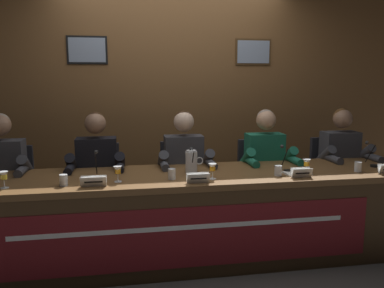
{
  "coord_description": "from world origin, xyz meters",
  "views": [
    {
      "loc": [
        -0.55,
        -3.18,
        1.53
      ],
      "look_at": [
        0.0,
        0.0,
        0.99
      ],
      "focal_mm": 36.95,
      "sensor_mm": 36.0,
      "label": 1
    }
  ],
  "objects_px": {
    "panelist_center": "(185,166)",
    "water_cup_center": "(172,175)",
    "juice_glass_right": "(307,164)",
    "chair_far_right": "(332,182)",
    "conference_table": "(194,203)",
    "document_stack_right": "(297,173)",
    "water_pitcher_central": "(192,162)",
    "juice_glass_left": "(118,171)",
    "chair_left": "(99,193)",
    "water_cup_far_right": "(358,167)",
    "panelist_left": "(97,170)",
    "nameplate_center": "(198,178)",
    "nameplate_left": "(94,181)",
    "water_cup_right": "(278,171)",
    "panelist_far_right": "(344,160)",
    "juice_glass_center": "(213,168)",
    "chair_right": "(259,185)",
    "water_cup_left": "(63,181)",
    "juice_glass_far_left": "(4,177)",
    "microphone_right": "(285,163)",
    "panelist_right": "(267,163)",
    "nameplate_right": "(302,173)",
    "microphone_left": "(96,170)",
    "microphone_center": "(193,166)",
    "chair_center": "(182,189)",
    "chair_far_left": "(10,197)",
    "microphone_far_right": "(371,158)",
    "panelist_far_left": "(1,173)"
  },
  "relations": [
    {
      "from": "panelist_far_left",
      "to": "juice_glass_left",
      "type": "distance_m",
      "value": 1.15
    },
    {
      "from": "water_pitcher_central",
      "to": "juice_glass_left",
      "type": "bearing_deg",
      "value": -161.59
    },
    {
      "from": "microphone_far_right",
      "to": "water_cup_center",
      "type": "bearing_deg",
      "value": -174.79
    },
    {
      "from": "juice_glass_right",
      "to": "juice_glass_center",
      "type": "bearing_deg",
      "value": -177.22
    },
    {
      "from": "panelist_far_right",
      "to": "water_cup_right",
      "type": "bearing_deg",
      "value": -148.04
    },
    {
      "from": "microphone_left",
      "to": "juice_glass_right",
      "type": "xyz_separation_m",
      "value": [
        1.72,
        -0.13,
        0.01
      ]
    },
    {
      "from": "nameplate_right",
      "to": "document_stack_right",
      "type": "xyz_separation_m",
      "value": [
        0.02,
        0.12,
        -0.03
      ]
    },
    {
      "from": "juice_glass_left",
      "to": "water_cup_far_right",
      "type": "bearing_deg",
      "value": -0.14
    },
    {
      "from": "nameplate_left",
      "to": "juice_glass_left",
      "type": "distance_m",
      "value": 0.21
    },
    {
      "from": "chair_left",
      "to": "juice_glass_left",
      "type": "bearing_deg",
      "value": -75.39
    },
    {
      "from": "juice_glass_far_left",
      "to": "chair_center",
      "type": "relative_size",
      "value": 0.14
    },
    {
      "from": "microphone_left",
      "to": "juice_glass_center",
      "type": "xyz_separation_m",
      "value": [
        0.91,
        -0.16,
        0.01
      ]
    },
    {
      "from": "panelist_left",
      "to": "nameplate_center",
      "type": "bearing_deg",
      "value": -41.21
    },
    {
      "from": "water_cup_right",
      "to": "water_pitcher_central",
      "type": "bearing_deg",
      "value": 161.64
    },
    {
      "from": "juice_glass_far_left",
      "to": "document_stack_right",
      "type": "distance_m",
      "value": 2.28
    },
    {
      "from": "panelist_center",
      "to": "water_pitcher_central",
      "type": "height_order",
      "value": "panelist_center"
    },
    {
      "from": "microphone_center",
      "to": "chair_right",
      "type": "relative_size",
      "value": 0.24
    },
    {
      "from": "chair_far_left",
      "to": "microphone_far_right",
      "type": "bearing_deg",
      "value": -10.07
    },
    {
      "from": "microphone_center",
      "to": "water_cup_far_right",
      "type": "xyz_separation_m",
      "value": [
        1.4,
        -0.13,
        -0.04
      ]
    },
    {
      "from": "water_cup_center",
      "to": "chair_far_left",
      "type": "bearing_deg",
      "value": 152.23
    },
    {
      "from": "juice_glass_far_left",
      "to": "microphone_right",
      "type": "bearing_deg",
      "value": 4.01
    },
    {
      "from": "panelist_center",
      "to": "water_cup_center",
      "type": "bearing_deg",
      "value": -109.11
    },
    {
      "from": "water_cup_right",
      "to": "panelist_far_right",
      "type": "distance_m",
      "value": 1.1
    },
    {
      "from": "water_cup_right",
      "to": "chair_right",
      "type": "bearing_deg",
      "value": 81.01
    },
    {
      "from": "water_cup_left",
      "to": "microphone_left",
      "type": "distance_m",
      "value": 0.28
    },
    {
      "from": "juice_glass_far_left",
      "to": "nameplate_right",
      "type": "xyz_separation_m",
      "value": [
        2.26,
        -0.08,
        -0.05
      ]
    },
    {
      "from": "chair_right",
      "to": "chair_far_right",
      "type": "relative_size",
      "value": 1.0
    },
    {
      "from": "chair_far_left",
      "to": "microphone_right",
      "type": "xyz_separation_m",
      "value": [
        2.41,
        -0.64,
        0.38
      ]
    },
    {
      "from": "chair_center",
      "to": "juice_glass_center",
      "type": "height_order",
      "value": "chair_center"
    },
    {
      "from": "nameplate_left",
      "to": "microphone_center",
      "type": "bearing_deg",
      "value": 16.58
    },
    {
      "from": "chair_center",
      "to": "chair_far_right",
      "type": "distance_m",
      "value": 1.61
    },
    {
      "from": "water_cup_left",
      "to": "juice_glass_center",
      "type": "distance_m",
      "value": 1.13
    },
    {
      "from": "chair_far_left",
      "to": "chair_right",
      "type": "xyz_separation_m",
      "value": [
        2.42,
        0.0,
        0.0
      ]
    },
    {
      "from": "juice_glass_right",
      "to": "chair_far_right",
      "type": "bearing_deg",
      "value": 48.38
    },
    {
      "from": "nameplate_center",
      "to": "juice_glass_center",
      "type": "relative_size",
      "value": 1.4
    },
    {
      "from": "microphone_far_right",
      "to": "panelist_left",
      "type": "bearing_deg",
      "value": 171.21
    },
    {
      "from": "water_cup_left",
      "to": "panelist_far_right",
      "type": "relative_size",
      "value": 0.07
    },
    {
      "from": "microphone_right",
      "to": "chair_center",
      "type": "bearing_deg",
      "value": 141.5
    },
    {
      "from": "juice_glass_left",
      "to": "panelist_center",
      "type": "xyz_separation_m",
      "value": [
        0.61,
        0.56,
        -0.11
      ]
    },
    {
      "from": "panelist_right",
      "to": "nameplate_right",
      "type": "distance_m",
      "value": 0.68
    },
    {
      "from": "microphone_far_right",
      "to": "water_cup_far_right",
      "type": "bearing_deg",
      "value": -143.56
    },
    {
      "from": "water_cup_right",
      "to": "microphone_right",
      "type": "height_order",
      "value": "microphone_right"
    },
    {
      "from": "microphone_left",
      "to": "water_pitcher_central",
      "type": "xyz_separation_m",
      "value": [
        0.78,
        0.08,
        0.02
      ]
    },
    {
      "from": "water_cup_far_right",
      "to": "document_stack_right",
      "type": "relative_size",
      "value": 0.39
    },
    {
      "from": "water_cup_right",
      "to": "document_stack_right",
      "type": "distance_m",
      "value": 0.18
    },
    {
      "from": "juice_glass_center",
      "to": "chair_right",
      "type": "height_order",
      "value": "chair_right"
    },
    {
      "from": "juice_glass_left",
      "to": "panelist_left",
      "type": "bearing_deg",
      "value": 109.49
    },
    {
      "from": "chair_far_left",
      "to": "water_pitcher_central",
      "type": "relative_size",
      "value": 4.32
    },
    {
      "from": "panelist_center",
      "to": "nameplate_center",
      "type": "height_order",
      "value": "panelist_center"
    },
    {
      "from": "conference_table",
      "to": "document_stack_right",
      "type": "bearing_deg",
      "value": -3.19
    }
  ]
}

